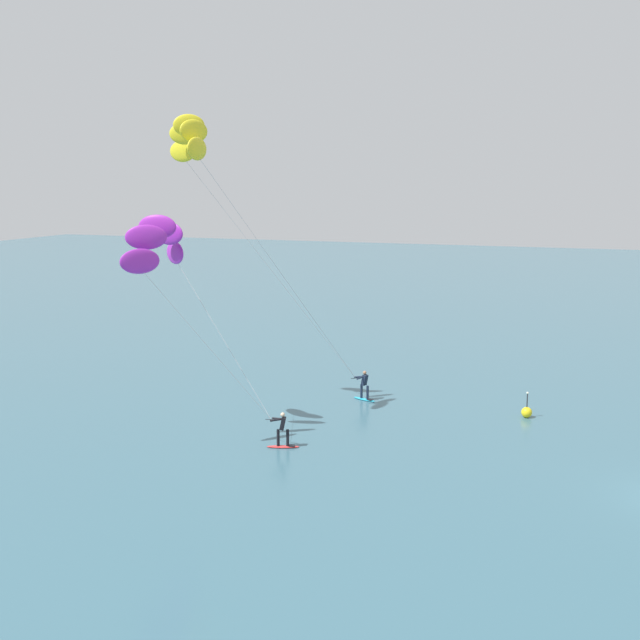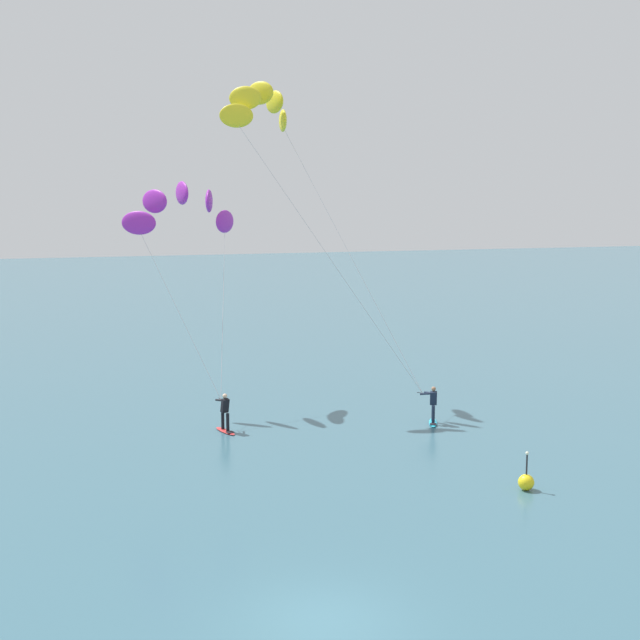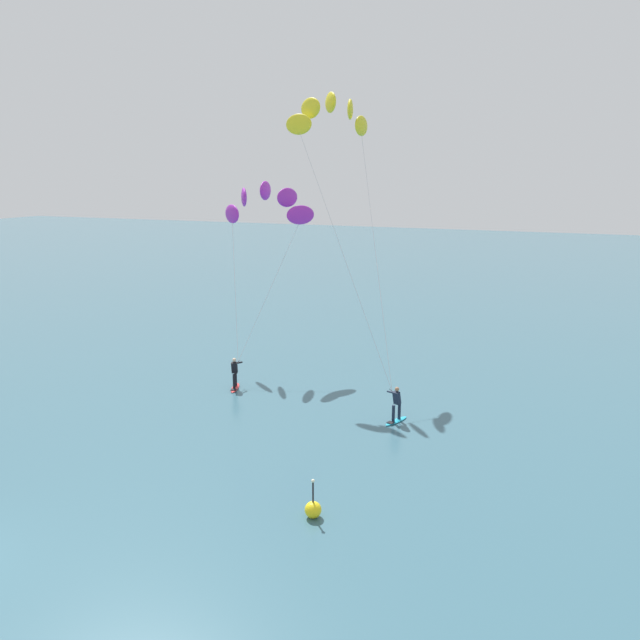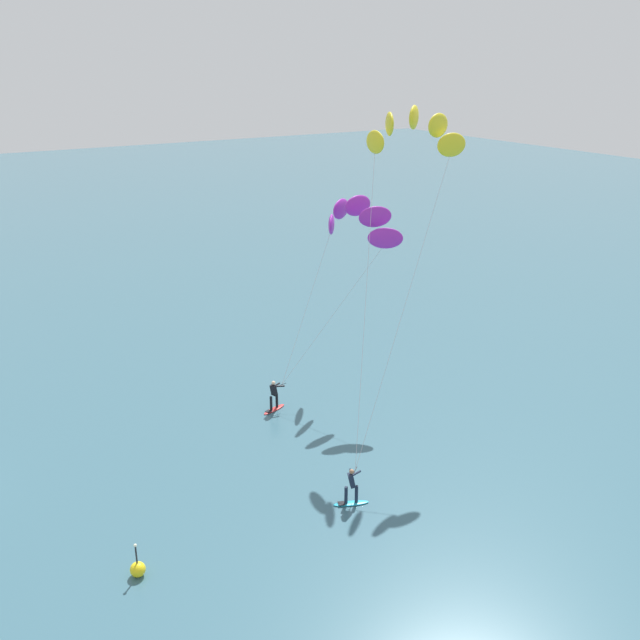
% 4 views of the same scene
% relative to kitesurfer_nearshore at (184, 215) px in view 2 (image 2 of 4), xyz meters
% --- Properties ---
extents(ground_plane, '(240.00, 240.00, 0.00)m').
position_rel_kitesurfer_nearshore_xyz_m(ground_plane, '(0.26, -22.63, -9.08)').
color(ground_plane, '#386070').
extents(kitesurfer_nearshore, '(5.64, 7.66, 10.68)m').
position_rel_kitesurfer_nearshore_xyz_m(kitesurfer_nearshore, '(0.00, 0.00, 0.00)').
color(kitesurfer_nearshore, red).
rests_on(kitesurfer_nearshore, ground).
extents(kitesurfer_mid_water, '(8.77, 10.04, 15.42)m').
position_rel_kitesurfer_nearshore_xyz_m(kitesurfer_mid_water, '(4.14, 0.28, 4.56)').
color(kitesurfer_mid_water, '#23ADD1').
rests_on(kitesurfer_mid_water, ground).
extents(marker_buoy, '(0.56, 0.56, 1.38)m').
position_rel_kitesurfer_nearshore_xyz_m(marker_buoy, '(9.63, -15.63, -8.78)').
color(marker_buoy, yellow).
rests_on(marker_buoy, ground).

